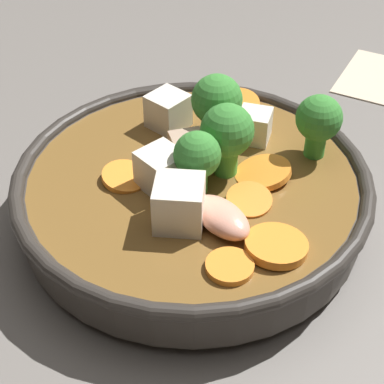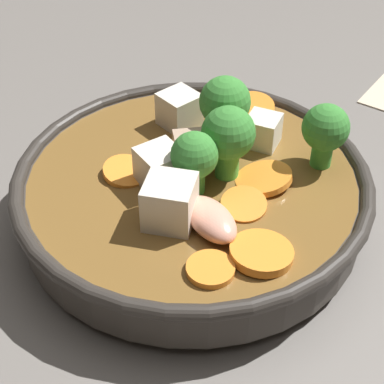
% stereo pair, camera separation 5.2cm
% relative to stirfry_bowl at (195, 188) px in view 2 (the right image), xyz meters
% --- Properties ---
extents(ground_plane, '(3.00, 3.00, 0.00)m').
position_rel_stirfry_bowl_xyz_m(ground_plane, '(0.00, -0.00, -0.04)').
color(ground_plane, slate).
extents(stirfry_bowl, '(0.29, 0.29, 0.11)m').
position_rel_stirfry_bowl_xyz_m(stirfry_bowl, '(0.00, 0.00, 0.00)').
color(stirfry_bowl, '#38332D').
rests_on(stirfry_bowl, ground_plane).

